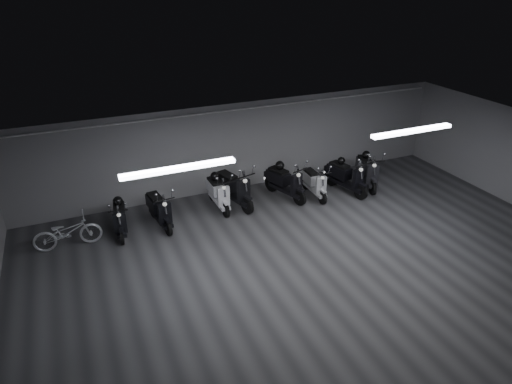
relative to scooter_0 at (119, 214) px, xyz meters
name	(u,v)px	position (x,y,z in m)	size (l,w,h in m)	color
floor	(322,270)	(4.11, -3.56, -0.60)	(14.00, 10.00, 0.01)	#363639
ceiling	(331,160)	(4.11, -3.56, 2.21)	(14.00, 10.00, 0.01)	gray
back_wall	(243,146)	(4.11, 1.44, 0.81)	(14.00, 0.01, 2.80)	gray
fluor_strip_left	(179,168)	(1.11, -2.56, 2.15)	(2.40, 0.18, 0.08)	white
fluor_strip_right	(412,131)	(7.11, -2.56, 2.15)	(2.40, 0.18, 0.08)	white
conduit	(244,109)	(4.11, 1.36, 2.03)	(0.05, 0.05, 13.60)	white
scooter_0	(119,214)	(0.00, 0.00, 0.00)	(0.53, 1.60, 1.19)	black
scooter_1	(159,205)	(1.05, 0.01, 0.06)	(0.59, 1.76, 1.31)	black
scooter_2	(218,188)	(2.87, 0.33, 0.06)	(0.58, 1.75, 1.30)	white
scooter_3	(233,183)	(3.35, 0.33, 0.14)	(0.66, 1.98, 1.47)	black
scooter_5	(285,177)	(4.98, 0.16, 0.11)	(0.63, 1.88, 1.40)	black
scooter_6	(315,178)	(5.85, -0.10, 0.02)	(0.55, 1.64, 1.22)	silver
scooter_7	(347,172)	(6.92, -0.24, 0.11)	(0.63, 1.90, 1.41)	black
scooter_9	(368,166)	(7.80, -0.12, 0.10)	(0.62, 1.87, 1.39)	black
bicycle	(67,229)	(-1.33, -0.13, -0.06)	(0.58, 1.65, 1.07)	white
helmet_0	(215,176)	(2.86, 0.58, 0.35)	(0.27, 0.27, 0.27)	black
helmet_1	(366,155)	(7.88, 0.13, 0.40)	(0.26, 0.26, 0.26)	black
helmet_2	(280,165)	(4.90, 0.41, 0.41)	(0.28, 0.28, 0.28)	black
helmet_3	(118,201)	(0.02, 0.22, 0.27)	(0.26, 0.26, 0.26)	black
helmet_4	(341,161)	(6.86, 0.02, 0.40)	(0.24, 0.24, 0.24)	black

